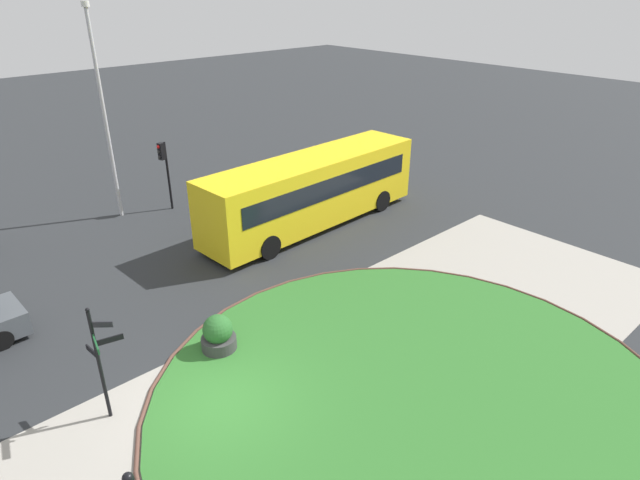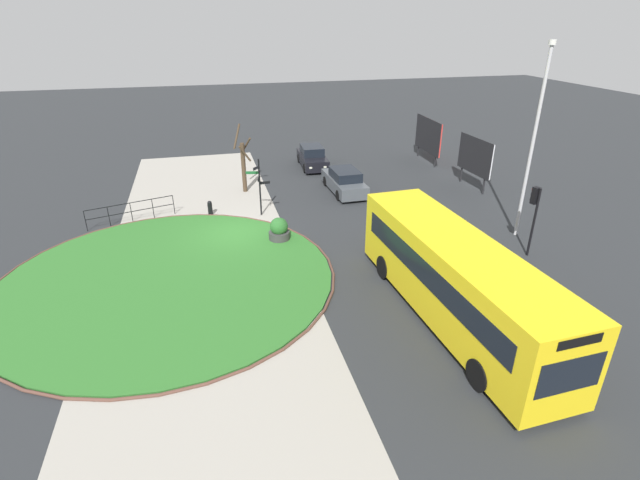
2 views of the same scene
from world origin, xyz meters
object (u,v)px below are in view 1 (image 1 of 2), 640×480
bus_yellow (312,190)px  traffic_light_near (164,161)px  planter_near_signpost (218,336)px  signpost_directional (100,357)px  lamppost_tall (104,110)px

bus_yellow → traffic_light_near: size_ratio=3.35×
planter_near_signpost → bus_yellow: bearing=31.5°
signpost_directional → traffic_light_near: size_ratio=0.99×
bus_yellow → planter_near_signpost: size_ratio=9.10×
traffic_light_near → signpost_directional: bearing=42.0°
bus_yellow → traffic_light_near: 7.17m
signpost_directional → lamppost_tall: (5.78, 12.35, 3.06)m
bus_yellow → planter_near_signpost: 9.68m
bus_yellow → lamppost_tall: size_ratio=1.19×
signpost_directional → lamppost_tall: bearing=64.9°
planter_near_signpost → signpost_directional: bearing=-172.7°
signpost_directional → bus_yellow: (11.71, 5.48, -0.18)m
signpost_directional → traffic_light_near: 13.87m
traffic_light_near → lamppost_tall: 3.35m
lamppost_tall → planter_near_signpost: 12.88m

